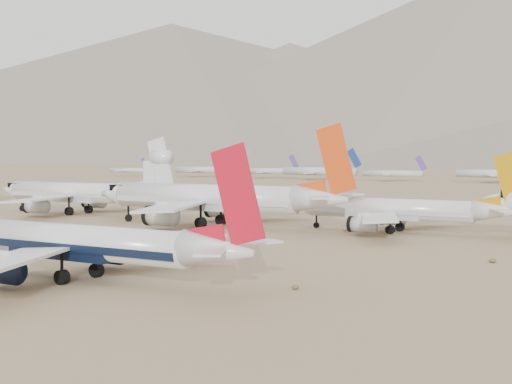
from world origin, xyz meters
TOP-DOWN VIEW (x-y plane):
  - ground at (0.00, 0.00)m, footprint 7000.00×7000.00m
  - main_airliner at (1.93, -6.16)m, footprint 43.23×42.22m
  - row2_gold_tail at (15.51, 58.86)m, footprint 41.30×40.39m
  - row2_orange_tail at (-19.04, 50.93)m, footprint 55.19×53.99m
  - row2_white_trijet at (-61.51, 58.94)m, footprint 50.86×49.71m
  - distant_storage_row at (-26.23, 305.97)m, footprint 503.18×55.43m

SIDE VIEW (x-z plane):
  - ground at x=0.00m, z-range 0.00..0.00m
  - row2_gold_tail at x=15.51m, z-range -3.24..11.46m
  - main_airliner at x=1.93m, z-range -3.43..11.82m
  - distant_storage_row at x=-26.23m, z-range -3.39..12.14m
  - row2_white_trijet at x=-61.51m, z-range -3.79..14.23m
  - row2_orange_tail at x=-19.04m, z-range -4.32..15.37m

